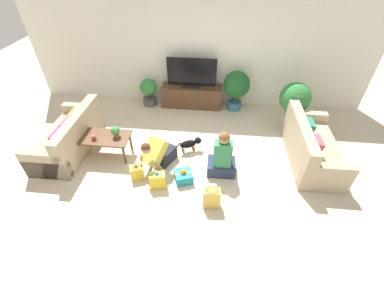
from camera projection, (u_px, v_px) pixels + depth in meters
name	position (u px, v px, depth m)	size (l,w,h in m)	color
ground_plane	(185.00, 168.00, 5.01)	(16.00, 16.00, 0.00)	beige
wall_back	(197.00, 53.00, 6.20)	(8.40, 0.06, 2.60)	white
sofa_left	(70.00, 138.00, 5.27)	(0.84, 1.78, 0.84)	tan
sofa_right	(311.00, 147.00, 5.03)	(0.84, 1.78, 0.84)	tan
coffee_table	(102.00, 139.00, 5.06)	(1.07, 0.55, 0.46)	brown
tv_console	(192.00, 96.00, 6.64)	(1.52, 0.43, 0.56)	brown
tv	(192.00, 74.00, 6.25)	(1.21, 0.20, 0.73)	black
potted_plant_corner_right	(295.00, 99.00, 5.76)	(0.69, 0.69, 1.04)	beige
potted_plant_back_left	(149.00, 90.00, 6.60)	(0.43, 0.43, 0.72)	#4C4C51
potted_plant_back_right	(236.00, 86.00, 6.28)	(0.65, 0.65, 1.02)	#336B84
person_kneeling	(158.00, 154.00, 4.84)	(0.63, 0.83, 0.77)	#23232D
person_sitting	(222.00, 158.00, 4.70)	(0.53, 0.48, 0.97)	#283351
dog	(191.00, 143.00, 5.28)	(0.51, 0.29, 0.30)	black
gift_box_a	(158.00, 180.00, 4.55)	(0.31, 0.22, 0.36)	yellow
gift_box_b	(183.00, 176.00, 4.71)	(0.39, 0.39, 0.27)	teal
gift_box_c	(137.00, 172.00, 4.74)	(0.28, 0.25, 0.33)	yellow
gift_bag_a	(211.00, 198.00, 4.21)	(0.29, 0.19, 0.40)	#E5B74C
mug	(93.00, 138.00, 4.93)	(0.12, 0.08, 0.09)	#B23D38
tabletop_plant	(115.00, 131.00, 4.96)	(0.17, 0.17, 0.22)	#A36042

